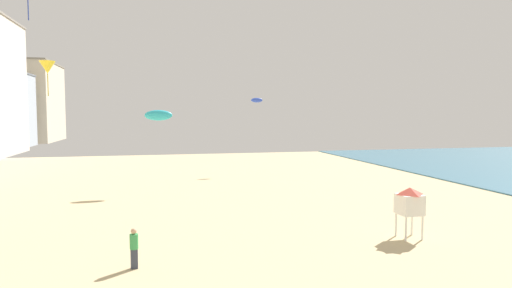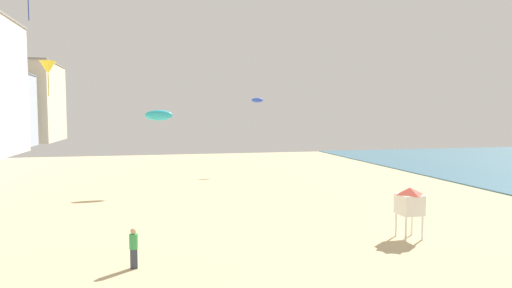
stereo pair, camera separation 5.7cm
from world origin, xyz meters
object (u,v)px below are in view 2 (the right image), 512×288
at_px(kite_yellow_delta, 48,67).
at_px(kite_cyan_parafoil, 159,115).
at_px(kite_flyer, 134,246).
at_px(lifeguard_stand, 409,202).
at_px(kite_blue_parafoil, 257,100).

relative_size(kite_yellow_delta, kite_cyan_parafoil, 1.18).
xyz_separation_m(kite_flyer, lifeguard_stand, (13.16, 1.32, 0.92)).
distance_m(lifeguard_stand, kite_blue_parafoil, 27.46).
bearing_deg(lifeguard_stand, kite_yellow_delta, 127.93).
height_order(kite_blue_parafoil, kite_cyan_parafoil, kite_blue_parafoil).
bearing_deg(kite_cyan_parafoil, kite_yellow_delta, -175.53).
bearing_deg(kite_yellow_delta, kite_flyer, -69.11).
relative_size(lifeguard_stand, kite_yellow_delta, 0.98).
relative_size(lifeguard_stand, kite_cyan_parafoil, 1.16).
xyz_separation_m(kite_yellow_delta, kite_cyan_parafoil, (8.05, 0.63, -3.58)).
bearing_deg(lifeguard_stand, kite_flyer, 173.21).
xyz_separation_m(lifeguard_stand, kite_blue_parafoil, (-1.44, 26.81, 5.78)).
bearing_deg(kite_blue_parafoil, kite_cyan_parafoil, -137.17).
bearing_deg(kite_cyan_parafoil, kite_blue_parafoil, 42.83).
height_order(kite_flyer, kite_cyan_parafoil, kite_cyan_parafoil).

